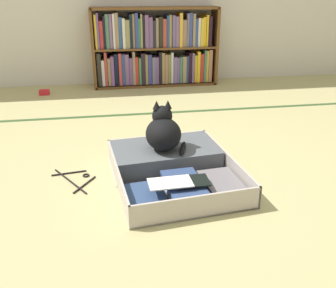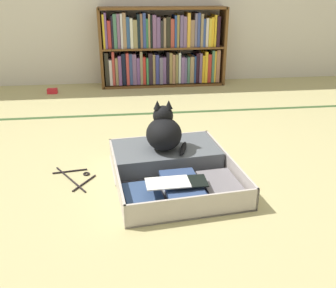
# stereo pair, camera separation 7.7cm
# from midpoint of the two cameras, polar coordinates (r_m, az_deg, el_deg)

# --- Properties ---
(ground_plane) EXTENTS (10.00, 10.00, 0.00)m
(ground_plane) POSITION_cam_midpoint_polar(r_m,az_deg,el_deg) (2.12, -0.64, -5.88)
(ground_plane) COLOR tan
(tatami_border) EXTENTS (4.80, 0.05, 0.00)m
(tatami_border) POSITION_cam_midpoint_polar(r_m,az_deg,el_deg) (3.24, -4.01, 4.76)
(tatami_border) COLOR #345127
(tatami_border) RESTS_ON ground_plane
(bookshelf) EXTENTS (1.37, 0.28, 0.84)m
(bookshelf) POSITION_cam_midpoint_polar(r_m,az_deg,el_deg) (4.15, -2.78, 14.52)
(bookshelf) COLOR brown
(bookshelf) RESTS_ON ground_plane
(open_suitcase) EXTENTS (0.75, 0.87, 0.13)m
(open_suitcase) POSITION_cam_midpoint_polar(r_m,az_deg,el_deg) (2.17, -0.37, -3.58)
(open_suitcase) COLOR #BBB1A9
(open_suitcase) RESTS_ON ground_plane
(black_cat) EXTENTS (0.26, 0.27, 0.29)m
(black_cat) POSITION_cam_midpoint_polar(r_m,az_deg,el_deg) (2.19, -1.74, 1.93)
(black_cat) COLOR black
(black_cat) RESTS_ON open_suitcase
(clothes_hanger) EXTENTS (0.26, 0.32, 0.01)m
(clothes_hanger) POSITION_cam_midpoint_polar(r_m,az_deg,el_deg) (2.21, -15.21, -5.31)
(clothes_hanger) COLOR black
(clothes_hanger) RESTS_ON ground_plane
(small_red_pouch) EXTENTS (0.10, 0.07, 0.05)m
(small_red_pouch) POSITION_cam_midpoint_polar(r_m,az_deg,el_deg) (4.04, -19.27, 7.63)
(small_red_pouch) COLOR red
(small_red_pouch) RESTS_ON ground_plane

